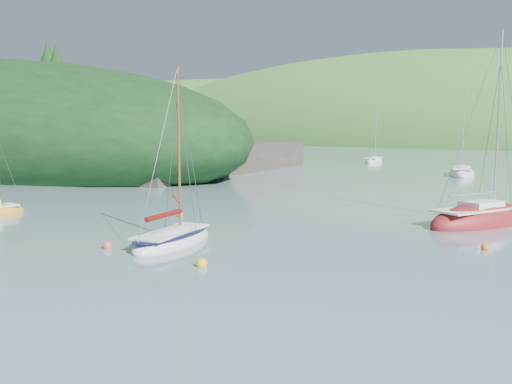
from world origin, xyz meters
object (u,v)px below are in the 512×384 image
Objects in this scene: distant_sloop_c at (374,161)px; distant_sloop_a at (462,174)px; daysailer_white at (173,240)px; sloop_red at (482,221)px.

distant_sloop_a is at bearing -51.04° from distant_sloop_c.
distant_sloop_a reaches higher than daysailer_white.
daysailer_white is 0.76× the size of sloop_red.
distant_sloop_a is at bearing 77.31° from daysailer_white.
sloop_red is at bearing -88.98° from distant_sloop_a.
daysailer_white is 46.48m from distant_sloop_a.
daysailer_white is 18.28m from sloop_red.
distant_sloop_c is at bearing 93.37° from daysailer_white.
distant_sloop_c is at bearing 144.27° from sloop_red.
sloop_red is 1.41× the size of distant_sloop_c.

